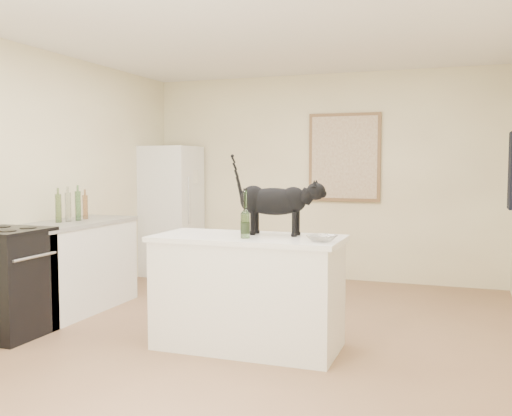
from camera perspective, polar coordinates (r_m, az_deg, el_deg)
The scene contains 17 objects.
floor at distance 4.96m, azimuth -1.08°, elevation -12.83°, with size 5.50×5.50×0.00m, color #936D4E.
ceiling at distance 4.87m, azimuth -1.12°, elevation 17.82°, with size 5.50×5.50×0.00m, color white.
wall_back at distance 7.38m, azimuth 6.49°, elevation 3.06°, with size 4.50×4.50×0.00m, color #FCF5C3.
wall_left at distance 5.92m, azimuth -21.93°, elevation 2.44°, with size 5.50×5.50×0.00m, color #FCF5C3.
island_base at distance 4.63m, azimuth -0.80°, elevation -8.57°, with size 1.44×0.67×0.86m, color white.
island_top at distance 4.55m, azimuth -0.80°, elevation -3.04°, with size 1.50×0.70×0.04m, color white.
left_cabinets at distance 6.05m, azimuth -17.66°, elevation -5.70°, with size 0.60×1.40×0.86m, color white.
left_countertop at distance 5.99m, azimuth -17.76°, elevation -1.46°, with size 0.62×1.44×0.04m, color gray.
stove at distance 5.37m, azimuth -23.52°, elevation -6.91°, with size 0.60×0.60×0.90m, color black.
fridge at distance 7.72m, azimuth -8.49°, elevation -0.25°, with size 0.68×0.68×1.70m, color white.
artwork_frame at distance 7.28m, azimuth 8.76°, elevation 4.99°, with size 0.90×0.03×1.10m, color brown.
artwork_canvas at distance 7.27m, azimuth 8.73°, elevation 4.99°, with size 0.82×0.00×1.02m, color beige.
black_cat at distance 4.59m, azimuth 1.77°, elevation 0.29°, with size 0.69×0.21×0.48m, color black, non-canonical shape.
wine_bottle at distance 4.40m, azimuth -1.08°, elevation -0.84°, with size 0.07×0.07×0.34m, color #2C5823.
glass_bowl at distance 4.24m, azimuth 6.55°, elevation -3.01°, with size 0.21×0.21×0.05m, color silver.
fridge_paper at distance 7.56m, azimuth -6.12°, elevation 3.11°, with size 0.00×0.14×0.18m, color silver.
counter_bottle_cluster at distance 6.01m, azimuth -17.81°, elevation 0.09°, with size 0.12×0.45×0.30m.
Camera 1 is at (1.68, -4.43, 1.47)m, focal length 40.29 mm.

